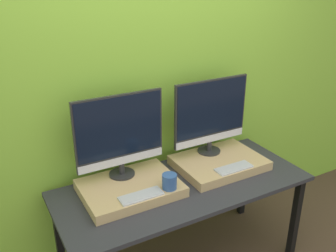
# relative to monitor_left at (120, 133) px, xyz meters

# --- Properties ---
(wall_back) EXTENTS (8.00, 0.04, 2.60)m
(wall_back) POSITION_rel_monitor_left_xyz_m (0.36, 0.22, 0.20)
(wall_back) COLOR #8CC638
(wall_back) RESTS_ON ground_plane
(workbench) EXTENTS (1.76, 0.74, 0.72)m
(workbench) POSITION_rel_monitor_left_xyz_m (0.36, -0.22, -0.45)
(workbench) COLOR #2D2D33
(workbench) RESTS_ON ground_plane
(wooden_riser_left) EXTENTS (0.63, 0.47, 0.07)m
(wooden_riser_left) POSITION_rel_monitor_left_xyz_m (0.00, -0.13, -0.35)
(wooden_riser_left) COLOR tan
(wooden_riser_left) RESTS_ON workbench
(monitor_left) EXTENTS (0.61, 0.18, 0.58)m
(monitor_left) POSITION_rel_monitor_left_xyz_m (0.00, 0.00, 0.00)
(monitor_left) COLOR #282828
(monitor_left) RESTS_ON wooden_riser_left
(keyboard_left) EXTENTS (0.28, 0.10, 0.01)m
(keyboard_left) POSITION_rel_monitor_left_xyz_m (0.00, -0.31, -0.31)
(keyboard_left) COLOR silver
(keyboard_left) RESTS_ON wooden_riser_left
(mug) EXTENTS (0.10, 0.10, 0.10)m
(mug) POSITION_rel_monitor_left_xyz_m (0.20, -0.31, -0.26)
(mug) COLOR #335693
(mug) RESTS_ON wooden_riser_left
(wooden_riser_right) EXTENTS (0.63, 0.47, 0.07)m
(wooden_riser_right) POSITION_rel_monitor_left_xyz_m (0.72, -0.13, -0.35)
(wooden_riser_right) COLOR tan
(wooden_riser_right) RESTS_ON workbench
(monitor_right) EXTENTS (0.61, 0.18, 0.58)m
(monitor_right) POSITION_rel_monitor_left_xyz_m (0.72, 0.00, 0.00)
(monitor_right) COLOR #282828
(monitor_right) RESTS_ON wooden_riser_right
(keyboard_right) EXTENTS (0.28, 0.10, 0.01)m
(keyboard_right) POSITION_rel_monitor_left_xyz_m (0.72, -0.31, -0.31)
(keyboard_right) COLOR silver
(keyboard_right) RESTS_ON wooden_riser_right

